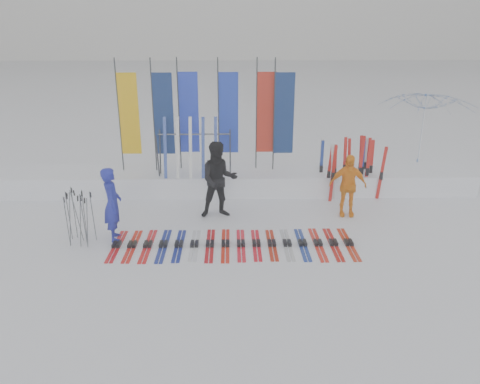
{
  "coord_description": "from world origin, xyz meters",
  "views": [
    {
      "loc": [
        -0.01,
        -8.53,
        4.61
      ],
      "look_at": [
        0.2,
        1.6,
        1.0
      ],
      "focal_mm": 35.0,
      "sensor_mm": 36.0,
      "label": 1
    }
  ],
  "objects_px": {
    "person_yellow": "(348,185)",
    "ski_rack": "(194,148)",
    "person_black": "(219,180)",
    "ski_row": "(234,244)",
    "tent_canopy": "(423,132)",
    "person_blue": "(112,204)"
  },
  "relations": [
    {
      "from": "person_yellow",
      "to": "ski_rack",
      "type": "relative_size",
      "value": 0.79
    },
    {
      "from": "person_yellow",
      "to": "person_black",
      "type": "bearing_deg",
      "value": -176.08
    },
    {
      "from": "ski_row",
      "to": "ski_rack",
      "type": "distance_m",
      "value": 3.75
    },
    {
      "from": "tent_canopy",
      "to": "person_blue",
      "type": "bearing_deg",
      "value": -150.76
    },
    {
      "from": "ski_row",
      "to": "ski_rack",
      "type": "relative_size",
      "value": 2.61
    },
    {
      "from": "person_black",
      "to": "ski_rack",
      "type": "bearing_deg",
      "value": 105.96
    },
    {
      "from": "person_yellow",
      "to": "ski_rack",
      "type": "bearing_deg",
      "value": 161.83
    },
    {
      "from": "person_blue",
      "to": "ski_row",
      "type": "bearing_deg",
      "value": -113.48
    },
    {
      "from": "person_blue",
      "to": "person_black",
      "type": "relative_size",
      "value": 0.87
    },
    {
      "from": "person_black",
      "to": "tent_canopy",
      "type": "bearing_deg",
      "value": 21.24
    },
    {
      "from": "person_black",
      "to": "person_yellow",
      "type": "distance_m",
      "value": 3.26
    },
    {
      "from": "tent_canopy",
      "to": "person_yellow",
      "type": "bearing_deg",
      "value": -132.02
    },
    {
      "from": "tent_canopy",
      "to": "ski_rack",
      "type": "distance_m",
      "value": 7.55
    },
    {
      "from": "person_black",
      "to": "ski_rack",
      "type": "height_order",
      "value": "person_black"
    },
    {
      "from": "tent_canopy",
      "to": "ski_rack",
      "type": "bearing_deg",
      "value": -164.24
    },
    {
      "from": "person_blue",
      "to": "ski_rack",
      "type": "distance_m",
      "value": 3.4
    },
    {
      "from": "person_blue",
      "to": "tent_canopy",
      "type": "relative_size",
      "value": 0.56
    },
    {
      "from": "tent_canopy",
      "to": "ski_row",
      "type": "relative_size",
      "value": 0.57
    },
    {
      "from": "person_black",
      "to": "person_yellow",
      "type": "relative_size",
      "value": 1.21
    },
    {
      "from": "ski_row",
      "to": "tent_canopy",
      "type": "bearing_deg",
      "value": 40.96
    },
    {
      "from": "person_blue",
      "to": "person_yellow",
      "type": "relative_size",
      "value": 1.06
    },
    {
      "from": "person_black",
      "to": "ski_row",
      "type": "bearing_deg",
      "value": -86.41
    }
  ]
}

